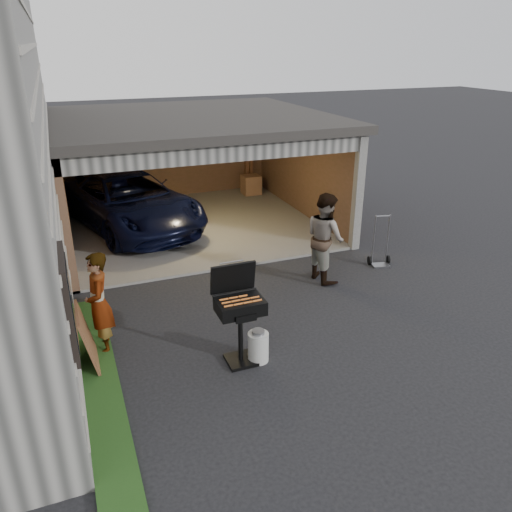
# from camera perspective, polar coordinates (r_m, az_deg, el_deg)

# --- Properties ---
(ground) EXTENTS (80.00, 80.00, 0.00)m
(ground) POSITION_cam_1_polar(r_m,az_deg,el_deg) (7.80, 0.04, -12.48)
(ground) COLOR black
(ground) RESTS_ON ground
(groundcover_strip) EXTENTS (0.50, 8.00, 0.06)m
(groundcover_strip) POSITION_cam_1_polar(r_m,az_deg,el_deg) (6.67, -16.04, -20.65)
(groundcover_strip) COLOR #193814
(groundcover_strip) RESTS_ON ground
(garage) EXTENTS (6.80, 6.30, 2.90)m
(garage) POSITION_cam_1_polar(r_m,az_deg,el_deg) (13.33, -7.77, 11.45)
(garage) COLOR #605E59
(garage) RESTS_ON ground
(minivan) EXTENTS (3.72, 5.55, 1.41)m
(minivan) POSITION_cam_1_polar(r_m,az_deg,el_deg) (13.44, -14.38, 5.91)
(minivan) COLOR black
(minivan) RESTS_ON ground
(woman) EXTENTS (0.42, 0.62, 1.67)m
(woman) POSITION_cam_1_polar(r_m,az_deg,el_deg) (8.11, -17.49, -5.21)
(woman) COLOR silver
(woman) RESTS_ON ground
(man) EXTENTS (0.77, 0.95, 1.84)m
(man) POSITION_cam_1_polar(r_m,az_deg,el_deg) (10.19, 7.88, 2.14)
(man) COLOR #412D19
(man) RESTS_ON ground
(bbq_grill) EXTENTS (0.70, 0.61, 1.55)m
(bbq_grill) POSITION_cam_1_polar(r_m,az_deg,el_deg) (7.44, -1.92, -6.00)
(bbq_grill) COLOR black
(bbq_grill) RESTS_ON ground
(propane_tank) EXTENTS (0.41, 0.41, 0.48)m
(propane_tank) POSITION_cam_1_polar(r_m,az_deg,el_deg) (7.79, 0.25, -10.36)
(propane_tank) COLOR silver
(propane_tank) RESTS_ON ground
(plywood_panel) EXTENTS (0.24, 0.85, 0.94)m
(plywood_panel) POSITION_cam_1_polar(r_m,az_deg,el_deg) (7.98, -18.67, -8.92)
(plywood_panel) COLOR brown
(plywood_panel) RESTS_ON ground
(hand_truck) EXTENTS (0.50, 0.43, 1.15)m
(hand_truck) POSITION_cam_1_polar(r_m,az_deg,el_deg) (11.32, 13.99, 0.04)
(hand_truck) COLOR slate
(hand_truck) RESTS_ON ground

